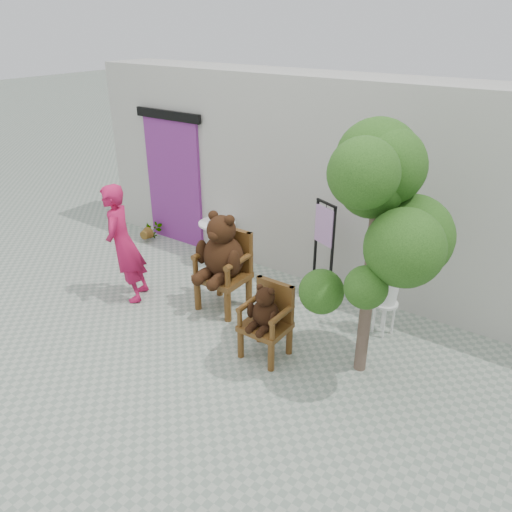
# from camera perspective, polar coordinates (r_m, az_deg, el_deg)

# --- Properties ---
(ground_plane) EXTENTS (60.00, 60.00, 0.00)m
(ground_plane) POSITION_cam_1_polar(r_m,az_deg,el_deg) (5.91, -4.76, -13.36)
(ground_plane) COLOR gray
(ground_plane) RESTS_ON ground
(back_wall) EXTENTS (9.00, 1.00, 3.00)m
(back_wall) POSITION_cam_1_polar(r_m,az_deg,el_deg) (7.55, 10.16, 8.26)
(back_wall) COLOR #B7B5AB
(back_wall) RESTS_ON ground
(doorway) EXTENTS (1.40, 0.11, 2.33)m
(doorway) POSITION_cam_1_polar(r_m,az_deg,el_deg) (8.90, -9.36, 8.74)
(doorway) COLOR #77297B
(doorway) RESTS_ON ground
(chair_big) EXTENTS (0.69, 0.75, 1.42)m
(chair_big) POSITION_cam_1_polar(r_m,az_deg,el_deg) (6.74, -3.84, -0.01)
(chair_big) COLOR #4A2C0F
(chair_big) RESTS_ON ground
(chair_small) EXTENTS (0.53, 0.51, 0.95)m
(chair_small) POSITION_cam_1_polar(r_m,az_deg,el_deg) (5.88, 1.22, -6.66)
(chair_small) COLOR #4A2C0F
(chair_small) RESTS_ON ground
(person) EXTENTS (0.67, 0.74, 1.70)m
(person) POSITION_cam_1_polar(r_m,az_deg,el_deg) (7.19, -14.91, 1.32)
(person) COLOR #B41649
(person) RESTS_ON ground
(cafe_table) EXTENTS (0.60, 0.60, 0.70)m
(cafe_table) POSITION_cam_1_polar(r_m,az_deg,el_deg) (8.21, -4.42, 2.13)
(cafe_table) COLOR white
(cafe_table) RESTS_ON ground
(display_stand) EXTENTS (0.55, 0.50, 1.51)m
(display_stand) POSITION_cam_1_polar(r_m,az_deg,el_deg) (7.00, 7.60, -1.08)
(display_stand) COLOR black
(display_stand) RESTS_ON ground
(stool_bucket) EXTENTS (0.32, 0.32, 1.45)m
(stool_bucket) POSITION_cam_1_polar(r_m,az_deg,el_deg) (6.45, 14.76, -3.69)
(stool_bucket) COLOR white
(stool_bucket) RESTS_ON ground
(tree) EXTENTS (1.38, 1.49, 2.83)m
(tree) POSITION_cam_1_polar(r_m,az_deg,el_deg) (5.14, 14.83, 5.39)
(tree) COLOR #4C392D
(tree) RESTS_ON ground
(potted_plant) EXTENTS (0.38, 0.35, 0.38)m
(potted_plant) POSITION_cam_1_polar(r_m,az_deg,el_deg) (9.31, -11.99, 2.88)
(potted_plant) COLOR #183D10
(potted_plant) RESTS_ON ground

